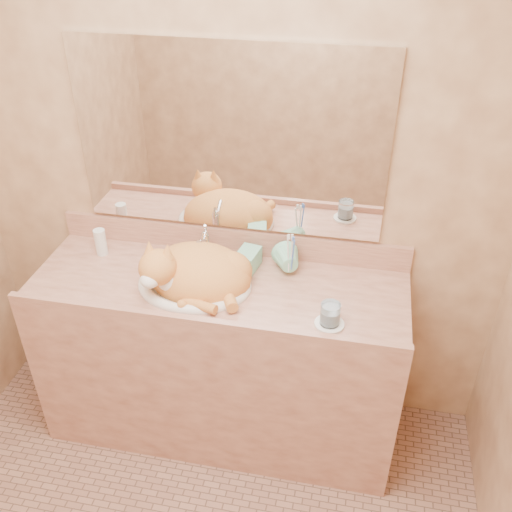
% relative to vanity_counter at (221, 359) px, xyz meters
% --- Properties ---
extents(wall_back, '(2.40, 0.02, 2.50)m').
position_rel_vanity_counter_xyz_m(wall_back, '(0.00, 0.28, 0.82)').
color(wall_back, '#906341').
rests_on(wall_back, ground).
extents(vanity_counter, '(1.60, 0.55, 0.85)m').
position_rel_vanity_counter_xyz_m(vanity_counter, '(0.00, 0.00, 0.00)').
color(vanity_counter, brown).
rests_on(vanity_counter, floor).
extents(mirror, '(1.30, 0.02, 0.80)m').
position_rel_vanity_counter_xyz_m(mirror, '(0.00, 0.26, 0.97)').
color(mirror, white).
rests_on(mirror, wall_back).
extents(sink_basin, '(0.47, 0.40, 0.15)m').
position_rel_vanity_counter_xyz_m(sink_basin, '(-0.09, -0.02, 0.50)').
color(sink_basin, white).
rests_on(sink_basin, vanity_counter).
extents(faucet, '(0.08, 0.13, 0.17)m').
position_rel_vanity_counter_xyz_m(faucet, '(-0.09, 0.16, 0.51)').
color(faucet, silver).
rests_on(faucet, vanity_counter).
extents(cat, '(0.47, 0.40, 0.24)m').
position_rel_vanity_counter_xyz_m(cat, '(-0.09, -0.02, 0.50)').
color(cat, '#C8712E').
rests_on(cat, sink_basin).
extents(soap_dispenser, '(0.10, 0.10, 0.19)m').
position_rel_vanity_counter_xyz_m(soap_dispenser, '(0.09, 0.09, 0.52)').
color(soap_dispenser, '#7ECAA6').
rests_on(soap_dispenser, vanity_counter).
extents(toothbrush_cup, '(0.16, 0.16, 0.11)m').
position_rel_vanity_counter_xyz_m(toothbrush_cup, '(0.29, 0.11, 0.48)').
color(toothbrush_cup, '#7ECAA6').
rests_on(toothbrush_cup, vanity_counter).
extents(toothbrushes, '(0.04, 0.04, 0.22)m').
position_rel_vanity_counter_xyz_m(toothbrushes, '(0.29, 0.11, 0.55)').
color(toothbrushes, silver).
rests_on(toothbrushes, toothbrush_cup).
extents(saucer, '(0.12, 0.12, 0.01)m').
position_rel_vanity_counter_xyz_m(saucer, '(0.49, -0.16, 0.43)').
color(saucer, white).
rests_on(saucer, vanity_counter).
extents(water_glass, '(0.08, 0.08, 0.09)m').
position_rel_vanity_counter_xyz_m(water_glass, '(0.49, -0.16, 0.48)').
color(water_glass, silver).
rests_on(water_glass, saucer).
extents(lotion_bottle, '(0.05, 0.05, 0.12)m').
position_rel_vanity_counter_xyz_m(lotion_bottle, '(-0.57, 0.13, 0.49)').
color(lotion_bottle, silver).
rests_on(lotion_bottle, vanity_counter).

